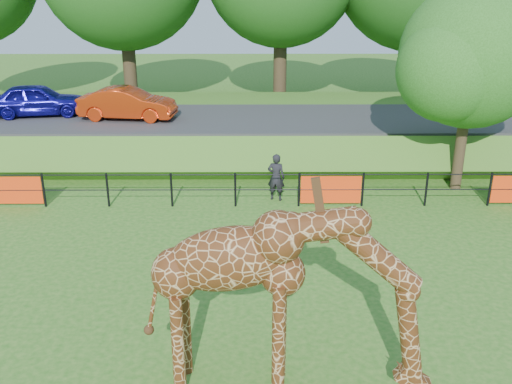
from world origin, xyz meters
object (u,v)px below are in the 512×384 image
car_blue (37,100)px  car_red (127,104)px  giraffe (289,301)px  tree_east (474,61)px  visitor (276,177)px

car_blue → car_red: bearing=-109.1°
giraffe → tree_east: bearing=62.6°
car_blue → car_red: car_blue is taller
giraffe → tree_east: tree_east is taller
visitor → tree_east: bearing=-154.8°
giraffe → visitor: (0.14, 9.02, -0.98)m
car_red → visitor: size_ratio=2.46×
giraffe → tree_east: 12.24m
visitor → tree_east: 7.29m
giraffe → car_red: bearing=116.6°
tree_east → visitor: bearing=-170.3°
car_red → car_blue: bearing=87.0°
car_blue → car_red: (3.82, -0.65, -0.02)m
giraffe → car_blue: 17.64m
visitor → tree_east: (6.30, 1.08, 3.51)m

